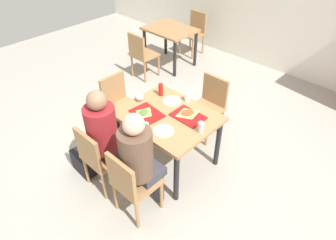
# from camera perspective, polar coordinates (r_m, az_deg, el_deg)

# --- Properties ---
(ground_plane) EXTENTS (10.00, 10.00, 0.02)m
(ground_plane) POSITION_cam_1_polar(r_m,az_deg,el_deg) (3.83, -0.00, -7.79)
(ground_plane) COLOR #9E998E
(main_table) EXTENTS (1.06, 0.86, 0.72)m
(main_table) POSITION_cam_1_polar(r_m,az_deg,el_deg) (3.41, -0.00, -0.32)
(main_table) COLOR #9E7247
(main_table) RESTS_ON ground_plane
(chair_near_left) EXTENTS (0.40, 0.40, 0.83)m
(chair_near_left) POSITION_cam_1_polar(r_m,az_deg,el_deg) (3.28, -13.35, -6.66)
(chair_near_left) COLOR #9E7247
(chair_near_left) RESTS_ON ground_plane
(chair_near_right) EXTENTS (0.40, 0.40, 0.83)m
(chair_near_right) POSITION_cam_1_polar(r_m,az_deg,el_deg) (2.97, -7.25, -11.75)
(chair_near_right) COLOR #9E7247
(chair_near_right) RESTS_ON ground_plane
(chair_far_side) EXTENTS (0.40, 0.40, 0.83)m
(chair_far_side) POSITION_cam_1_polar(r_m,az_deg,el_deg) (4.01, 8.04, 3.35)
(chair_far_side) COLOR #9E7247
(chair_far_side) RESTS_ON ground_plane
(chair_left_end) EXTENTS (0.40, 0.40, 0.83)m
(chair_left_end) POSITION_cam_1_polar(r_m,az_deg,el_deg) (4.05, -9.46, 3.63)
(chair_left_end) COLOR #9E7247
(chair_left_end) RESTS_ON ground_plane
(person_in_red) EXTENTS (0.32, 0.42, 1.24)m
(person_in_red) POSITION_cam_1_polar(r_m,az_deg,el_deg) (3.17, -11.96, -2.24)
(person_in_red) COLOR #383842
(person_in_red) RESTS_ON ground_plane
(person_in_brown_jacket) EXTENTS (0.32, 0.42, 1.24)m
(person_in_brown_jacket) POSITION_cam_1_polar(r_m,az_deg,el_deg) (2.85, -5.50, -7.02)
(person_in_brown_jacket) COLOR #383842
(person_in_brown_jacket) RESTS_ON ground_plane
(tray_red_near) EXTENTS (0.38, 0.30, 0.02)m
(tray_red_near) POSITION_cam_1_polar(r_m,az_deg,el_deg) (3.37, -4.06, 1.27)
(tray_red_near) COLOR #B21414
(tray_red_near) RESTS_ON main_table
(tray_red_far) EXTENTS (0.36, 0.26, 0.02)m
(tray_red_far) POSITION_cam_1_polar(r_m,az_deg,el_deg) (3.33, 3.86, 0.73)
(tray_red_far) COLOR #B21414
(tray_red_far) RESTS_ON main_table
(paper_plate_center) EXTENTS (0.22, 0.22, 0.01)m
(paper_plate_center) POSITION_cam_1_polar(r_m,az_deg,el_deg) (3.58, 0.75, 3.73)
(paper_plate_center) COLOR white
(paper_plate_center) RESTS_ON main_table
(paper_plate_near_edge) EXTENTS (0.22, 0.22, 0.01)m
(paper_plate_near_edge) POSITION_cam_1_polar(r_m,az_deg,el_deg) (3.13, -0.86, -2.07)
(paper_plate_near_edge) COLOR white
(paper_plate_near_edge) RESTS_ON main_table
(pizza_slice_a) EXTENTS (0.19, 0.22, 0.02)m
(pizza_slice_a) POSITION_cam_1_polar(r_m,az_deg,el_deg) (3.35, -4.69, 1.42)
(pizza_slice_a) COLOR #DBAD60
(pizza_slice_a) RESTS_ON tray_red_near
(pizza_slice_b) EXTENTS (0.24, 0.27, 0.02)m
(pizza_slice_b) POSITION_cam_1_polar(r_m,az_deg,el_deg) (3.35, 3.82, 1.36)
(pizza_slice_b) COLOR #DBAD60
(pizza_slice_b) RESTS_ON tray_red_far
(plastic_cup_a) EXTENTS (0.07, 0.07, 0.10)m
(plastic_cup_a) POSITION_cam_1_polar(r_m,az_deg,el_deg) (3.56, 3.75, 4.36)
(plastic_cup_a) COLOR white
(plastic_cup_a) RESTS_ON main_table
(plastic_cup_b) EXTENTS (0.07, 0.07, 0.10)m
(plastic_cup_b) POSITION_cam_1_polar(r_m,az_deg,el_deg) (3.10, -4.29, -1.44)
(plastic_cup_b) COLOR white
(plastic_cup_b) RESTS_ON main_table
(soda_can) EXTENTS (0.07, 0.07, 0.12)m
(soda_can) POSITION_cam_1_polar(r_m,az_deg,el_deg) (3.10, 6.35, -1.40)
(soda_can) COLOR #B7BCC6
(soda_can) RESTS_ON main_table
(condiment_bottle) EXTENTS (0.06, 0.06, 0.16)m
(condiment_bottle) POSITION_cam_1_polar(r_m,az_deg,el_deg) (3.64, -1.39, 5.85)
(condiment_bottle) COLOR red
(condiment_bottle) RESTS_ON main_table
(foil_bundle) EXTENTS (0.10, 0.10, 0.10)m
(foil_bundle) POSITION_cam_1_polar(r_m,az_deg,el_deg) (3.58, -5.51, 4.44)
(foil_bundle) COLOR silver
(foil_bundle) RESTS_ON main_table
(handbag) EXTENTS (0.33, 0.17, 0.28)m
(handbag) POSITION_cam_1_polar(r_m,az_deg,el_deg) (3.74, -15.94, -7.86)
(handbag) COLOR black
(handbag) RESTS_ON ground_plane
(background_table) EXTENTS (0.90, 0.70, 0.72)m
(background_table) POSITION_cam_1_polar(r_m,az_deg,el_deg) (5.74, 0.38, 16.06)
(background_table) COLOR #9E7247
(background_table) RESTS_ON ground_plane
(background_chair_near) EXTENTS (0.40, 0.40, 0.83)m
(background_chair_near) POSITION_cam_1_polar(r_m,az_deg,el_deg) (5.31, -5.18, 12.71)
(background_chair_near) COLOR #9E7247
(background_chair_near) RESTS_ON ground_plane
(background_chair_far) EXTENTS (0.40, 0.40, 0.83)m
(background_chair_far) POSITION_cam_1_polar(r_m,az_deg,el_deg) (6.30, 5.15, 16.83)
(background_chair_far) COLOR #9E7247
(background_chair_far) RESTS_ON ground_plane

